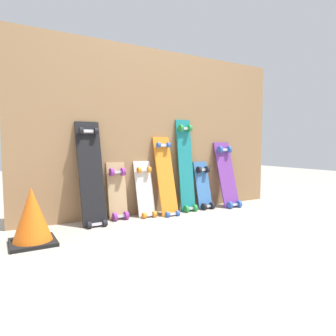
% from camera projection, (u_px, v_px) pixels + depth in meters
% --- Properties ---
extents(ground_plane, '(12.00, 12.00, 0.00)m').
position_uv_depth(ground_plane, '(164.00, 212.00, 2.94)').
color(ground_plane, '#A89E8E').
extents(plywood_wall_panel, '(2.75, 0.04, 1.56)m').
position_uv_depth(plywood_wall_panel, '(161.00, 132.00, 2.94)').
color(plywood_wall_panel, '#99724C').
rests_on(plywood_wall_panel, ground).
extents(skateboard_black, '(0.20, 0.28, 0.92)m').
position_uv_depth(skateboard_black, '(91.00, 177.00, 2.47)').
color(skateboard_black, black).
rests_on(skateboard_black, ground).
extents(skateboard_natural, '(0.17, 0.16, 0.56)m').
position_uv_depth(skateboard_natural, '(118.00, 194.00, 2.66)').
color(skateboard_natural, tan).
rests_on(skateboard_natural, ground).
extents(skateboard_white, '(0.17, 0.20, 0.58)m').
position_uv_depth(skateboard_white, '(145.00, 193.00, 2.77)').
color(skateboard_white, silver).
rests_on(skateboard_white, ground).
extents(skateboard_orange, '(0.17, 0.27, 0.81)m').
position_uv_depth(skateboard_orange, '(166.00, 180.00, 2.84)').
color(skateboard_orange, orange).
rests_on(skateboard_orange, ground).
extents(skateboard_teal, '(0.16, 0.20, 0.97)m').
position_uv_depth(skateboard_teal, '(186.00, 168.00, 3.00)').
color(skateboard_teal, '#197A7F').
rests_on(skateboard_teal, ground).
extents(skateboard_blue, '(0.17, 0.20, 0.54)m').
position_uv_depth(skateboard_blue, '(204.00, 188.00, 3.11)').
color(skateboard_blue, '#386BAD').
rests_on(skateboard_blue, ground).
extents(skateboard_purple, '(0.20, 0.28, 0.75)m').
position_uv_depth(skateboard_purple, '(227.00, 177.00, 3.21)').
color(skateboard_purple, '#6B338C').
rests_on(skateboard_purple, ground).
extents(traffic_cone, '(0.29, 0.29, 0.38)m').
position_uv_depth(traffic_cone, '(32.00, 216.00, 1.98)').
color(traffic_cone, black).
rests_on(traffic_cone, ground).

